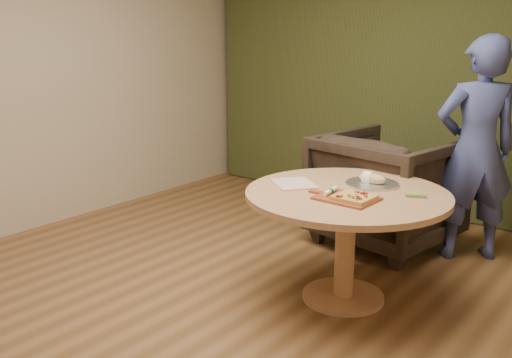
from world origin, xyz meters
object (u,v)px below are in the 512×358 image
object	(u,v)px
pizza_paddle	(345,198)
bread_roll	(371,178)
serving_tray	(372,184)
person_standing	(476,150)
pedestal_table	(346,212)
flatbread_pizza	(354,197)
cutlery_roll	(330,191)
armchair	(388,184)

from	to	relation	value
pizza_paddle	bread_roll	bearing A→B (deg)	96.51
serving_tray	person_standing	bearing A→B (deg)	71.00
serving_tray	bread_roll	xyz separation A→B (m)	(-0.01, 0.00, 0.04)
pedestal_table	flatbread_pizza	distance (m)	0.27
pizza_paddle	person_standing	size ratio (longest dim) A/B	0.26
flatbread_pizza	person_standing	xyz separation A→B (m)	(0.26, 1.42, 0.09)
bread_roll	person_standing	xyz separation A→B (m)	(0.36, 1.01, 0.07)
pedestal_table	cutlery_roll	size ratio (longest dim) A/B	6.60
flatbread_pizza	serving_tray	size ratio (longest dim) A/B	0.64
bread_roll	pizza_paddle	bearing A→B (deg)	-85.15
person_standing	cutlery_roll	bearing A→B (deg)	32.42
pizza_paddle	armchair	bearing A→B (deg)	105.61
pedestal_table	serving_tray	size ratio (longest dim) A/B	3.70
serving_tray	pizza_paddle	bearing A→B (deg)	-86.39
pizza_paddle	serving_tray	size ratio (longest dim) A/B	1.26
pizza_paddle	flatbread_pizza	distance (m)	0.07
flatbread_pizza	armchair	distance (m)	1.38
pedestal_table	serving_tray	bearing A→B (deg)	78.97
serving_tray	cutlery_roll	bearing A→B (deg)	-102.64
pizza_paddle	flatbread_pizza	world-z (taller)	flatbread_pizza
armchair	pedestal_table	bearing A→B (deg)	110.98
pedestal_table	serving_tray	distance (m)	0.29
pizza_paddle	person_standing	xyz separation A→B (m)	(0.32, 1.42, 0.11)
serving_tray	flatbread_pizza	bearing A→B (deg)	-77.48
flatbread_pizza	pedestal_table	bearing A→B (deg)	130.43
bread_roll	armchair	world-z (taller)	armchair
pedestal_table	person_standing	world-z (taller)	person_standing
person_standing	flatbread_pizza	bearing A→B (deg)	39.42
flatbread_pizza	cutlery_roll	size ratio (longest dim) A/B	1.14
pedestal_table	bread_roll	distance (m)	0.31
cutlery_roll	armchair	bearing A→B (deg)	92.26
pizza_paddle	cutlery_roll	distance (m)	0.12
cutlery_roll	person_standing	size ratio (longest dim) A/B	0.12
pedestal_table	cutlery_roll	bearing A→B (deg)	-105.32
cutlery_roll	armchair	xyz separation A→B (m)	(-0.21, 1.29, -0.26)
pedestal_table	pizza_paddle	world-z (taller)	pizza_paddle
cutlery_roll	armchair	size ratio (longest dim) A/B	0.19
pedestal_table	person_standing	size ratio (longest dim) A/B	0.76
armchair	person_standing	world-z (taller)	person_standing
serving_tray	person_standing	size ratio (longest dim) A/B	0.21
flatbread_pizza	person_standing	size ratio (longest dim) A/B	0.13
flatbread_pizza	cutlery_roll	world-z (taller)	flatbread_pizza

